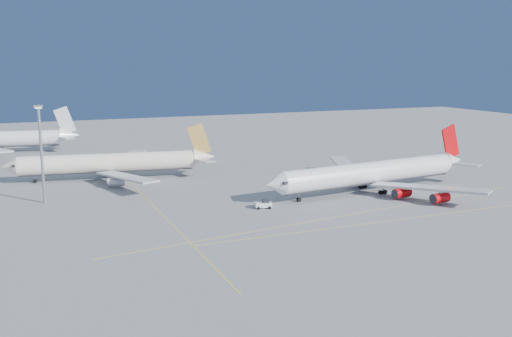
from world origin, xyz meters
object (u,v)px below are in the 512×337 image
at_px(pushback_tug, 264,204).
at_px(light_mast, 41,146).
at_px(airliner_etihad, 113,163).
at_px(airliner_virgin, 375,173).

distance_m(pushback_tug, light_mast, 58.75).
bearing_deg(airliner_etihad, pushback_tug, -52.19).
bearing_deg(light_mast, airliner_virgin, -13.93).
distance_m(airliner_etihad, pushback_tug, 58.91).
height_order(airliner_virgin, airliner_etihad, airliner_virgin).
relative_size(airliner_virgin, light_mast, 2.80).
bearing_deg(light_mast, airliner_etihad, 48.29).
distance_m(airliner_virgin, airliner_etihad, 79.70).
height_order(airliner_virgin, pushback_tug, airliner_virgin).
height_order(airliner_etihad, light_mast, light_mast).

